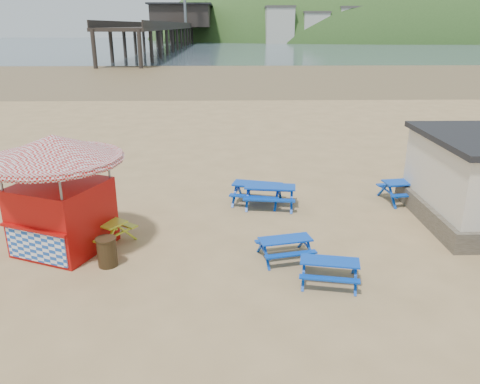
{
  "coord_description": "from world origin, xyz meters",
  "views": [
    {
      "loc": [
        -0.13,
        -14.46,
        6.71
      ],
      "look_at": [
        0.28,
        1.5,
        1.0
      ],
      "focal_mm": 35.0,
      "sensor_mm": 36.0,
      "label": 1
    }
  ],
  "objects_px": {
    "picnic_table_blue_a": "(270,196)",
    "picnic_table_yellow": "(98,230)",
    "litter_bin": "(107,252)",
    "ice_cream_kiosk": "(58,179)",
    "picnic_table_blue_b": "(257,193)"
  },
  "relations": [
    {
      "from": "picnic_table_blue_b",
      "to": "picnic_table_yellow",
      "type": "relative_size",
      "value": 0.88
    },
    {
      "from": "picnic_table_blue_b",
      "to": "ice_cream_kiosk",
      "type": "distance_m",
      "value": 7.65
    },
    {
      "from": "picnic_table_blue_a",
      "to": "ice_cream_kiosk",
      "type": "relative_size",
      "value": 0.4
    },
    {
      "from": "picnic_table_blue_a",
      "to": "picnic_table_yellow",
      "type": "relative_size",
      "value": 0.84
    },
    {
      "from": "picnic_table_blue_b",
      "to": "litter_bin",
      "type": "distance_m",
      "value": 6.92
    },
    {
      "from": "picnic_table_blue_a",
      "to": "picnic_table_yellow",
      "type": "distance_m",
      "value": 6.63
    },
    {
      "from": "picnic_table_blue_a",
      "to": "litter_bin",
      "type": "xyz_separation_m",
      "value": [
        -5.19,
        -4.72,
        0.04
      ]
    },
    {
      "from": "picnic_table_yellow",
      "to": "picnic_table_blue_a",
      "type": "bearing_deg",
      "value": 62.14
    },
    {
      "from": "picnic_table_blue_a",
      "to": "picnic_table_blue_b",
      "type": "xyz_separation_m",
      "value": [
        -0.47,
        0.34,
        -0.01
      ]
    },
    {
      "from": "picnic_table_blue_a",
      "to": "litter_bin",
      "type": "relative_size",
      "value": 2.42
    },
    {
      "from": "picnic_table_blue_b",
      "to": "ice_cream_kiosk",
      "type": "height_order",
      "value": "ice_cream_kiosk"
    },
    {
      "from": "picnic_table_yellow",
      "to": "litter_bin",
      "type": "distance_m",
      "value": 1.77
    },
    {
      "from": "picnic_table_blue_a",
      "to": "picnic_table_yellow",
      "type": "bearing_deg",
      "value": -144.57
    },
    {
      "from": "picnic_table_blue_b",
      "to": "ice_cream_kiosk",
      "type": "xyz_separation_m",
      "value": [
        -6.32,
        -3.85,
        1.91
      ]
    },
    {
      "from": "picnic_table_yellow",
      "to": "litter_bin",
      "type": "bearing_deg",
      "value": -33.2
    }
  ]
}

